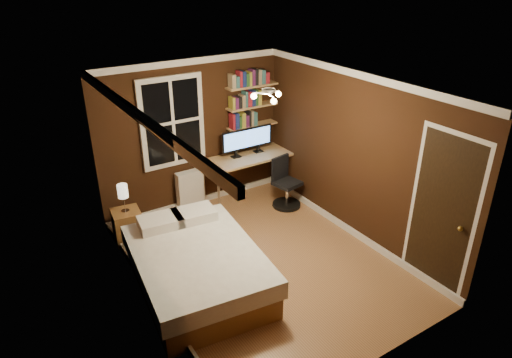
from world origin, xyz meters
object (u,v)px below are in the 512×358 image
bedside_lamp (124,198)px  desk (250,159)px  nightstand (128,226)px  desk_lamp (290,137)px  radiator (190,190)px  bed (197,267)px  office_chair (285,188)px  monitor_left (236,144)px  monitor_right (258,139)px

bedside_lamp → desk: (2.30, 0.19, 0.02)m
nightstand → desk_lamp: (3.06, 0.09, 0.77)m
bedside_lamp → radiator: bedside_lamp is taller
nightstand → desk: (2.30, 0.19, 0.49)m
desk_lamp → desk: bearing=172.4°
bed → desk_lamp: size_ratio=5.02×
bed → radiator: 2.13m
bed → radiator: size_ratio=3.26×
nightstand → desk_lamp: 3.15m
radiator → desk: size_ratio=0.40×
nightstand → radiator: size_ratio=0.74×
bedside_lamp → office_chair: size_ratio=0.50×
bedside_lamp → bed: bearing=-75.6°
bed → monitor_left: monitor_left is taller
nightstand → desk_lamp: size_ratio=1.13×
radiator → monitor_right: bearing=-5.9°
monitor_left → monitor_right: 0.45m
monitor_left → desk_lamp: monitor_left is taller
radiator → monitor_left: 1.09m
radiator → desk: (1.07, -0.22, 0.40)m
office_chair → desk: bearing=109.6°
nightstand → monitor_left: bearing=14.5°
bedside_lamp → monitor_left: monitor_left is taller
bed → desk_lamp: (2.66, 1.64, 0.72)m
bed → monitor_left: 2.58m
bedside_lamp → office_chair: bearing=-8.3°
desk_lamp → radiator: bearing=170.1°
monitor_left → nightstand: bearing=-172.3°
radiator → monitor_right: monitor_right is taller
bed → bedside_lamp: size_ratio=5.08×
monitor_right → radiator: bearing=174.1°
bedside_lamp → desk: bedside_lamp is taller
monitor_left → office_chair: size_ratio=0.58×
radiator → desk_lamp: desk_lamp is taller
bed → radiator: bearing=73.7°
desk_lamp → office_chair: desk_lamp is taller
bed → desk: size_ratio=1.31×
nightstand → radiator: bearing=25.3°
radiator → office_chair: bearing=-29.4°
radiator → office_chair: 1.62m
bedside_lamp → radiator: (1.23, 0.41, -0.38)m
monitor_right → office_chair: size_ratio=0.58×
nightstand → bedside_lamp: bearing=0.0°
desk → monitor_left: size_ratio=3.28×
nightstand → desk: size_ratio=0.30×
bed → desk_lamp: desk_lamp is taller
bed → monitor_right: bearing=47.5°
desk → monitor_right: 0.37m
bedside_lamp → desk_lamp: desk_lamp is taller
bed → monitor_right: monitor_right is taller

